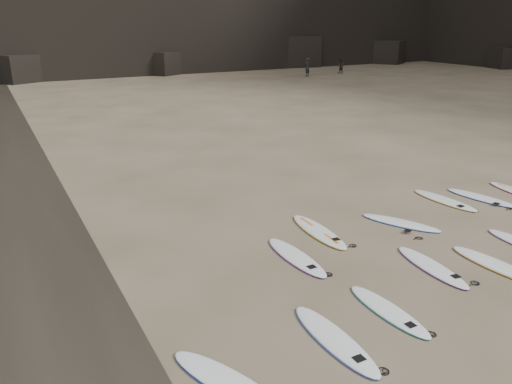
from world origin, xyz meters
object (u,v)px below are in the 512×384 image
surfboard_7 (401,223)px  person_a (307,67)px  surfboard_5 (296,257)px  surfboard_1 (388,310)px  surfboard_11 (226,380)px  surfboard_3 (498,265)px  surfboard_6 (319,231)px  surfboard_2 (432,266)px  surfboard_8 (445,200)px  surfboard_0 (334,339)px  person_b (341,66)px  surfboard_9 (481,198)px

surfboard_7 → person_a: bearing=33.0°
surfboard_5 → person_a: size_ratio=1.35×
surfboard_1 → surfboard_11: (-3.81, -0.30, 0.00)m
surfboard_1 → surfboard_7: size_ratio=0.96×
surfboard_3 → surfboard_5: surfboard_3 is taller
surfboard_6 → surfboard_7: 2.55m
surfboard_2 → surfboard_8: size_ratio=0.97×
surfboard_3 → person_a: bearing=59.1°
surfboard_7 → surfboard_11: same height
surfboard_7 → surfboard_0: bearing=-171.9°
surfboard_3 → surfboard_8: size_ratio=1.03×
person_b → surfboard_0: bearing=-54.1°
surfboard_0 → surfboard_9: bearing=23.9°
surfboard_6 → surfboard_8: (5.09, 0.09, -0.00)m
surfboard_7 → surfboard_9: surfboard_9 is taller
surfboard_1 → surfboard_9: (7.42, 3.63, 0.00)m
surfboard_9 → surfboard_11: surfboard_9 is taller
surfboard_6 → person_b: 42.42m
surfboard_11 → person_b: person_b is taller
surfboard_6 → person_b: (26.37, 33.22, 0.72)m
surfboard_5 → surfboard_11: (-3.47, -3.24, -0.00)m
surfboard_1 → surfboard_5: 2.95m
surfboard_2 → surfboard_6: bearing=117.1°
surfboard_2 → surfboard_5: surfboard_5 is taller
surfboard_3 → person_a: 41.23m
surfboard_7 → person_a: (19.26, 33.40, 0.87)m
surfboard_2 → surfboard_11: (-6.05, -1.25, 0.00)m
surfboard_1 → surfboard_7: surfboard_7 is taller
surfboard_8 → person_b: 39.38m
surfboard_0 → surfboard_9: (8.97, 3.89, -0.00)m
surfboard_11 → person_a: (26.60, 37.03, 0.87)m
surfboard_1 → surfboard_3: (3.68, 0.21, 0.00)m
surfboard_8 → surfboard_11: (-9.96, -4.35, -0.00)m
surfboard_7 → surfboard_6: bearing=138.5°
surfboard_1 → surfboard_5: surfboard_5 is taller
surfboard_8 → person_a: 36.68m
surfboard_8 → surfboard_11: surfboard_8 is taller
surfboard_3 → person_b: (23.76, 36.97, 0.72)m
surfboard_8 → surfboard_3: bearing=-126.5°
surfboard_7 → surfboard_2: bearing=-145.6°
surfboard_0 → surfboard_6: 4.96m
surfboard_7 → surfboard_1: bearing=-163.8°
surfboard_9 → surfboard_11: 11.90m
surfboard_5 → surfboard_11: 4.74m
surfboard_0 → surfboard_2: bearing=18.0°
surfboard_7 → surfboard_9: 3.90m
surfboard_2 → person_a: (20.55, 35.78, 0.87)m
surfboard_2 → surfboard_6: (-1.18, 3.01, 0.00)m
surfboard_5 → surfboard_6: surfboard_6 is taller
surfboard_3 → surfboard_9: surfboard_3 is taller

